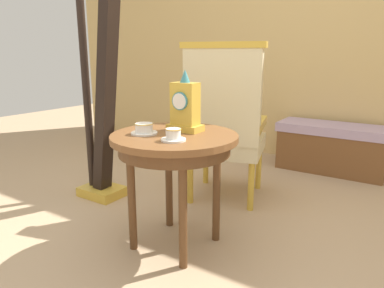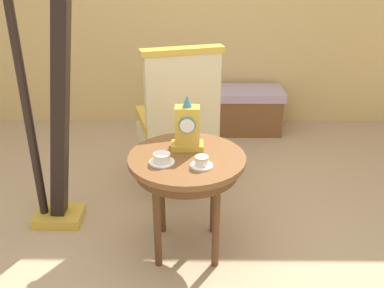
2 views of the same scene
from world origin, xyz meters
name	(u,v)px [view 1 (image 1 of 2)]	position (x,y,z in m)	size (l,w,h in m)	color
ground_plane	(163,247)	(0.00, 0.00, 0.00)	(10.00, 10.00, 0.00)	tan
wall_back	(300,19)	(0.00, 2.25, 1.40)	(6.00, 0.10, 2.80)	tan
side_table	(175,148)	(0.04, 0.07, 0.57)	(0.68, 0.68, 0.65)	brown
teacup_left	(144,129)	(-0.10, -0.01, 0.68)	(0.14, 0.14, 0.06)	white
teacup_right	(173,135)	(0.12, -0.05, 0.68)	(0.12, 0.12, 0.06)	white
mantel_clock	(185,107)	(0.04, 0.17, 0.78)	(0.19, 0.11, 0.34)	gold
armchair	(225,122)	(-0.04, 0.79, 0.59)	(0.67, 0.66, 1.14)	beige
harp	(100,108)	(-0.82, 0.35, 0.68)	(0.40, 0.24, 1.70)	gold
window_bench	(332,148)	(0.47, 1.95, 0.22)	(0.97, 0.40, 0.44)	#B299B7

